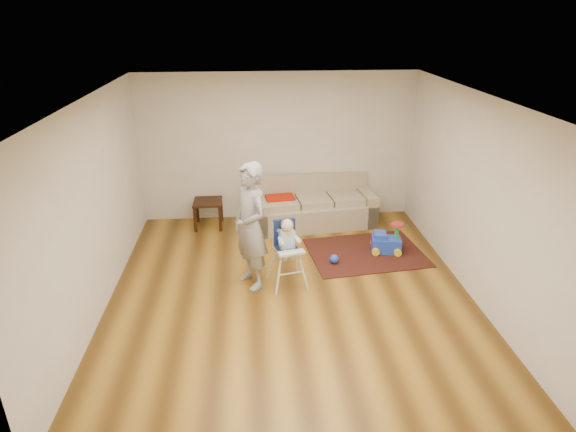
{
  "coord_description": "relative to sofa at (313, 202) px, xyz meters",
  "views": [
    {
      "loc": [
        -0.5,
        -5.79,
        3.68
      ],
      "look_at": [
        0.0,
        0.4,
        1.0
      ],
      "focal_mm": 30.0,
      "sensor_mm": 36.0,
      "label": 1
    }
  ],
  "objects": [
    {
      "name": "ground",
      "position": [
        -0.61,
        -2.3,
        -0.43
      ],
      "size": [
        5.5,
        5.5,
        0.0
      ],
      "primitive_type": "plane",
      "color": "#503310",
      "rests_on": "ground"
    },
    {
      "name": "room_envelope",
      "position": [
        -0.61,
        -1.77,
        1.45
      ],
      "size": [
        5.04,
        5.52,
        2.72
      ],
      "color": "beige",
      "rests_on": "ground"
    },
    {
      "name": "ride_on_toy",
      "position": [
        1.06,
        -1.21,
        -0.16
      ],
      "size": [
        0.51,
        0.4,
        0.51
      ],
      "primitive_type": null,
      "rotation": [
        0.0,
        0.0,
        -0.15
      ],
      "color": "blue",
      "rests_on": "area_rug"
    },
    {
      "name": "sofa",
      "position": [
        0.0,
        0.0,
        0.0
      ],
      "size": [
        2.32,
        1.17,
        0.86
      ],
      "rotation": [
        0.0,
        0.0,
        0.12
      ],
      "color": "tan",
      "rests_on": "ground"
    },
    {
      "name": "toy_ball",
      "position": [
        0.15,
        -1.54,
        -0.34
      ],
      "size": [
        0.14,
        0.14,
        0.14
      ],
      "primitive_type": "sphere",
      "color": "blue",
      "rests_on": "area_rug"
    },
    {
      "name": "adult",
      "position": [
        -1.14,
        -2.03,
        0.48
      ],
      "size": [
        0.71,
        0.8,
        1.83
      ],
      "primitive_type": "imported",
      "rotation": [
        0.0,
        0.0,
        -1.06
      ],
      "color": "gray",
      "rests_on": "ground"
    },
    {
      "name": "high_chair",
      "position": [
        -0.63,
        -2.07,
        0.07
      ],
      "size": [
        0.57,
        0.57,
        1.03
      ],
      "rotation": [
        0.0,
        0.0,
        0.22
      ],
      "color": "silver",
      "rests_on": "ground"
    },
    {
      "name": "area_rug",
      "position": [
        0.73,
        -1.22,
        -0.42
      ],
      "size": [
        1.97,
        1.57,
        0.01
      ],
      "primitive_type": "cube",
      "rotation": [
        0.0,
        0.0,
        0.12
      ],
      "color": "black",
      "rests_on": "ground"
    },
    {
      "name": "side_table",
      "position": [
        -1.91,
        0.05,
        -0.18
      ],
      "size": [
        0.5,
        0.5,
        0.5
      ],
      "primitive_type": null,
      "color": "black",
      "rests_on": "ground"
    }
  ]
}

